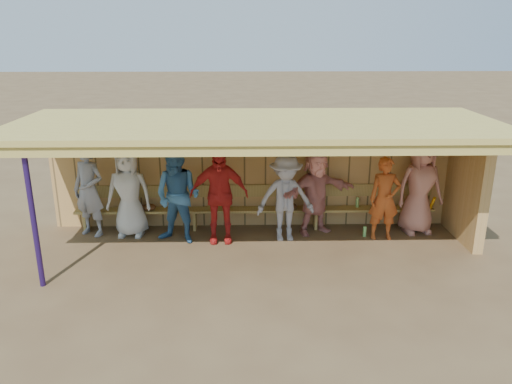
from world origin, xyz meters
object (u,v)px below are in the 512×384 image
player_f (316,192)px  player_g (385,199)px  player_e (285,198)px  player_h (420,187)px  player_d (219,195)px  player_c (178,196)px  player_b (129,192)px  bench (255,204)px  player_a (89,190)px

player_f → player_g: size_ratio=1.05×
player_e → player_h: player_h is taller
player_d → player_f: bearing=9.8°
player_c → player_d: size_ratio=0.99×
player_b → player_f: (3.82, 0.04, -0.04)m
player_e → bench: 0.96m
player_h → bench: bearing=166.4°
player_b → bench: size_ratio=0.24×
player_f → player_c: bearing=163.9°
player_f → player_g: player_f is taller
player_e → player_f: size_ratio=0.99×
player_b → player_c: size_ratio=0.96×
player_d → player_f: player_d is taller
player_d → player_f: 2.01m
player_d → bench: player_d is taller
player_d → bench: size_ratio=0.26×
player_f → bench: 1.33m
player_c → player_d: bearing=21.0°
player_f → player_e: bearing=-175.8°
player_g → player_b: bearing=177.8°
player_e → player_f: player_f is taller
player_d → bench: 1.11m
player_h → player_c: bearing=176.4°
player_d → player_a: bearing=169.9°
player_a → player_b: player_a is taller
player_a → player_c: 1.90m
player_f → bench: (-1.24, 0.31, -0.37)m
bench → player_e: bearing=-48.4°
player_c → player_h: size_ratio=0.98×
player_a → bench: size_ratio=0.25×
player_c → player_f: 2.81m
bench → player_d: bearing=-136.1°
player_a → player_f: (4.63, 0.00, -0.07)m
player_b → player_f: 3.82m
player_a → player_c: bearing=11.2°
player_c → bench: bearing=44.9°
player_b → bench: bearing=10.9°
player_d → player_h: bearing=3.9°
player_f → player_h: bearing=-24.6°
player_g → player_e: bearing=-178.3°
player_d → player_c: bearing=179.7°
player_a → player_g: size_ratio=1.13×
player_d → player_f: size_ratio=1.10×
player_b → player_g: 5.17m
bench → player_c: bearing=-154.8°
player_b → player_e: 3.19m
player_a → bench: player_a is taller
player_a → player_f: bearing=23.8°
player_h → player_f: bearing=171.6°
player_a → player_b: size_ratio=1.04×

